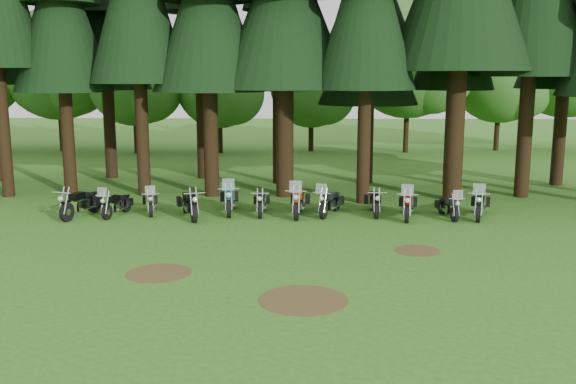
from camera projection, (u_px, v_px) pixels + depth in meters
The scene contains 24 objects.
ground at pixel (272, 254), 19.51m from camera, with size 120.00×120.00×0.00m, color #2E681C.
pine_back_4 at pixel (370, 14), 30.91m from camera, with size 4.94×4.94×13.78m.
decid_1 at pixel (61, 67), 44.26m from camera, with size 7.91×7.69×9.88m.
decid_2 at pixel (138, 80), 43.28m from camera, with size 6.72×6.53×8.40m.
decid_3 at pixel (223, 87), 43.54m from camera, with size 6.12×5.95×7.65m.
decid_4 at pixel (315, 89), 44.54m from camera, with size 5.93×5.76×7.41m.
decid_5 at pixel (415, 61), 43.40m from camera, with size 8.45×8.21×10.56m.
decid_6 at pixel (505, 77), 44.66m from camera, with size 7.06×6.86×8.82m.
decid_7 at pixel (575, 62), 44.16m from camera, with size 8.44×8.20×10.55m.
dirt_patch_0 at pixel (159, 273), 17.64m from camera, with size 1.80×1.80×0.01m, color #4C3D1E.
dirt_patch_1 at pixel (417, 251), 19.87m from camera, with size 1.40×1.40×0.01m, color #4C3D1E.
dirt_patch_2 at pixel (303, 300), 15.55m from camera, with size 2.20×2.20×0.01m, color #4C3D1E.
motorcycle_0 at pixel (81, 204), 24.49m from camera, with size 0.86×2.33×0.97m.
motorcycle_1 at pixel (117, 205), 24.67m from camera, with size 0.75×2.03×1.29m.
motorcycle_2 at pixel (150, 203), 25.12m from camera, with size 0.75×2.00×1.27m.
motorcycle_3 at pixel (190, 205), 24.34m from camera, with size 0.99×2.30×0.98m.
motorcycle_4 at pixel (229, 200), 25.19m from camera, with size 0.59×2.49×1.56m.
motorcycle_5 at pixel (261, 203), 24.98m from camera, with size 0.31×2.12×0.86m.
motorcycle_6 at pixel (299, 202), 24.71m from camera, with size 0.55×2.49×1.56m.
motorcycle_7 at pixel (330, 203), 24.82m from camera, with size 1.04×2.17×1.40m.
motorcycle_8 at pixel (374, 203), 24.94m from camera, with size 0.30×2.19×0.89m.
motorcycle_9 at pixel (408, 205), 24.29m from camera, with size 0.70×2.37×1.49m.
motorcycle_10 at pixel (448, 207), 24.30m from camera, with size 0.52×1.99×1.25m.
motorcycle_11 at pixel (480, 205), 24.35m from camera, with size 1.00×2.36×1.51m.
Camera 1 is at (1.08, -18.82, 5.41)m, focal length 40.00 mm.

